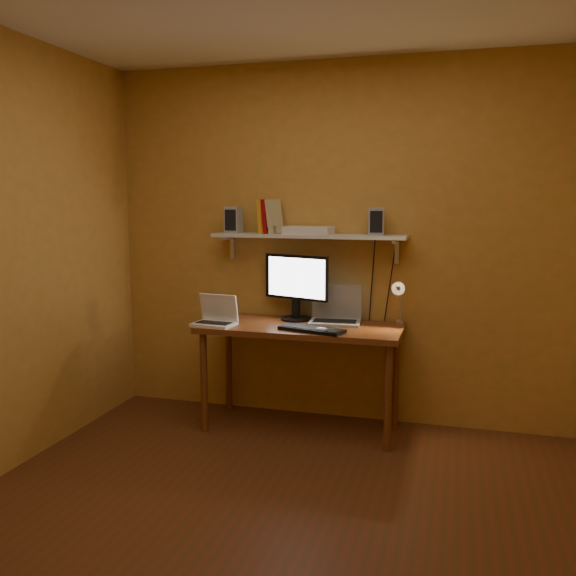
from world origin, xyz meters
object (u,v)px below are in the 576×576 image
(laptop, at_px, (336,313))
(speaker_right, at_px, (376,221))
(wall_shelf, at_px, (308,236))
(speaker_left, at_px, (234,220))
(netbook, at_px, (216,317))
(desk_lamp, at_px, (399,297))
(desk, at_px, (301,337))
(monitor, at_px, (296,284))
(keyboard, at_px, (312,329))
(shelf_camera, at_px, (269,230))
(mouse, at_px, (322,330))
(router, at_px, (309,230))

(laptop, height_order, speaker_right, speaker_right)
(wall_shelf, bearing_deg, speaker_left, -179.12)
(netbook, height_order, desk_lamp, desk_lamp)
(desk, height_order, monitor, monitor)
(laptop, distance_m, speaker_right, 0.70)
(keyboard, height_order, shelf_camera, shelf_camera)
(desk_lamp, bearing_deg, wall_shelf, 174.12)
(speaker_right, distance_m, shelf_camera, 0.76)
(netbook, xyz_separation_m, speaker_left, (0.01, 0.33, 0.66))
(wall_shelf, relative_size, laptop, 3.73)
(shelf_camera, bearing_deg, netbook, -136.00)
(monitor, distance_m, mouse, 0.52)
(monitor, relative_size, laptop, 1.35)
(mouse, bearing_deg, router, 129.91)
(mouse, xyz_separation_m, desk_lamp, (0.47, 0.31, 0.19))
(desk, bearing_deg, wall_shelf, 90.00)
(desk_lamp, height_order, shelf_camera, shelf_camera)
(monitor, distance_m, netbook, 0.62)
(speaker_left, relative_size, shelf_camera, 1.95)
(wall_shelf, xyz_separation_m, speaker_left, (-0.56, -0.01, 0.11))
(desk_lamp, xyz_separation_m, speaker_right, (-0.18, 0.07, 0.51))
(wall_shelf, relative_size, shelf_camera, 14.03)
(netbook, xyz_separation_m, mouse, (0.77, -0.04, -0.04))
(keyboard, relative_size, speaker_right, 2.36)
(netbook, height_order, speaker_left, speaker_left)
(monitor, bearing_deg, wall_shelf, 30.56)
(speaker_right, bearing_deg, router, 172.63)
(speaker_left, bearing_deg, desk_lamp, 2.71)
(monitor, relative_size, desk_lamp, 1.35)
(wall_shelf, relative_size, speaker_right, 7.40)
(mouse, bearing_deg, monitor, 140.32)
(wall_shelf, xyz_separation_m, keyboard, (0.12, -0.37, -0.60))
(wall_shelf, bearing_deg, netbook, -149.43)
(laptop, distance_m, mouse, 0.35)
(wall_shelf, xyz_separation_m, monitor, (-0.09, -0.02, -0.34))
(keyboard, relative_size, router, 1.35)
(wall_shelf, height_order, netbook, wall_shelf)
(desk, distance_m, speaker_left, 1.00)
(speaker_left, bearing_deg, wall_shelf, 6.36)
(desk_lamp, xyz_separation_m, router, (-0.66, 0.05, 0.44))
(wall_shelf, bearing_deg, monitor, -168.14)
(netbook, relative_size, keyboard, 0.68)
(keyboard, height_order, mouse, mouse)
(desk_lamp, relative_size, router, 1.13)
(mouse, distance_m, speaker_right, 0.85)
(desk_lamp, distance_m, router, 0.79)
(mouse, bearing_deg, speaker_left, 166.98)
(shelf_camera, bearing_deg, laptop, 1.28)
(keyboard, bearing_deg, wall_shelf, 123.54)
(desk, xyz_separation_m, shelf_camera, (-0.28, 0.14, 0.74))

